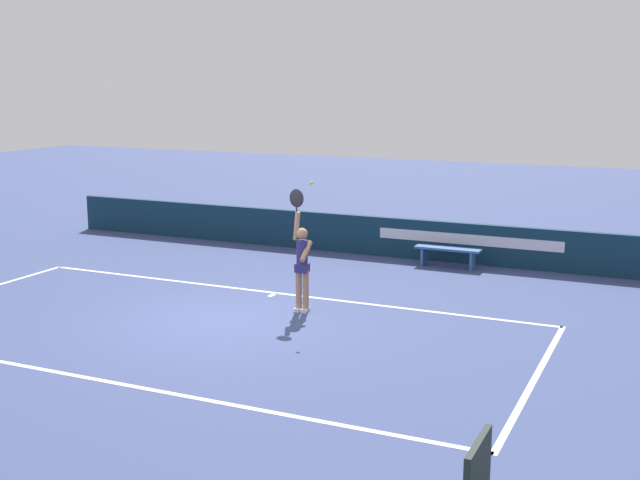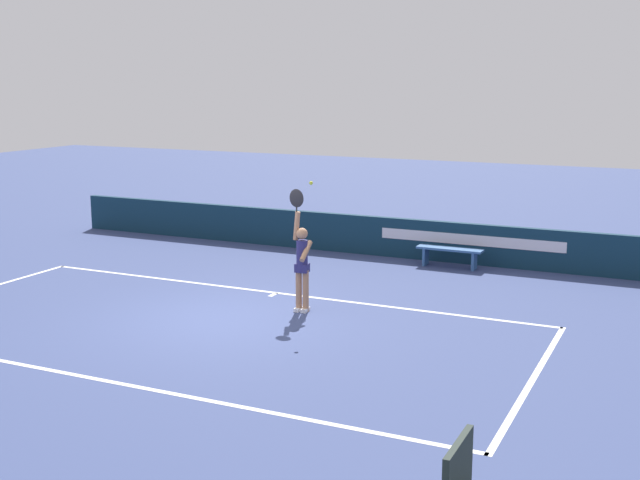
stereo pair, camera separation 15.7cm
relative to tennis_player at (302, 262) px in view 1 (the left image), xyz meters
The scene contains 6 objects.
ground_plane 1.77m from the tennis_player, 134.61° to the right, with size 60.00×60.00×0.00m, color #364473.
court_lines 2.22m from the tennis_player, 121.54° to the right, with size 11.41×5.51×0.00m.
back_wall 5.38m from the tennis_player, 101.22° to the left, with size 16.66×0.18×0.96m.
tennis_player is the anchor object (origin of this frame).
tennis_ball 1.59m from the tennis_player, 41.70° to the right, with size 0.07×0.07×0.07m.
courtside_bench_near 4.96m from the tennis_player, 72.48° to the left, with size 1.53×0.38×0.46m.
Camera 1 is at (7.47, -12.26, 4.27)m, focal length 45.95 mm.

